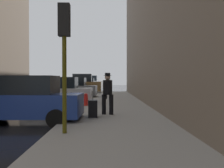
{
  "coord_description": "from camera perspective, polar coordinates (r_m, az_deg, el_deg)",
  "views": [
    {
      "loc": [
        5.72,
        -10.83,
        1.66
      ],
      "look_at": [
        5.96,
        4.67,
        1.36
      ],
      "focal_mm": 40.0,
      "sensor_mm": 36.0,
      "label": 1
    }
  ],
  "objects": [
    {
      "name": "parked_blue_sedan",
      "position": [
        9.92,
        -18.97,
        -3.63
      ],
      "size": [
        4.24,
        2.14,
        1.79
      ],
      "color": "navy",
      "rests_on": "ground_plane"
    },
    {
      "name": "rolling_suitcase",
      "position": [
        10.02,
        -4.41,
        -5.59
      ],
      "size": [
        0.39,
        0.58,
        1.04
      ],
      "color": "black",
      "rests_on": "sidewalk"
    },
    {
      "name": "parked_white_van",
      "position": [
        41.39,
        -5.12,
        0.24
      ],
      "size": [
        4.61,
        2.07,
        2.25
      ],
      "color": "silver",
      "rests_on": "ground_plane"
    },
    {
      "name": "parked_bronze_suv",
      "position": [
        28.48,
        -7.06,
        -0.16
      ],
      "size": [
        4.63,
        2.12,
        2.25
      ],
      "color": "brown",
      "rests_on": "ground_plane"
    },
    {
      "name": "parked_silver_sedan",
      "position": [
        15.88,
        -12.04,
        -1.84
      ],
      "size": [
        4.22,
        2.1,
        1.79
      ],
      "color": "#B7BABF",
      "rests_on": "ground_plane"
    },
    {
      "name": "traffic_light",
      "position": [
        7.16,
        -10.85,
        9.92
      ],
      "size": [
        0.32,
        0.32,
        3.6
      ],
      "color": "#514C0F",
      "rests_on": "sidewalk"
    },
    {
      "name": "parked_gray_coupe",
      "position": [
        21.69,
        -9.02,
        -1.04
      ],
      "size": [
        4.26,
        2.18,
        1.79
      ],
      "color": "slate",
      "rests_on": "ground_plane"
    },
    {
      "name": "parked_dark_green_sedan",
      "position": [
        34.33,
        -6.0,
        -0.25
      ],
      "size": [
        4.22,
        2.09,
        1.79
      ],
      "color": "#193828",
      "rests_on": "ground_plane"
    },
    {
      "name": "pedestrian_with_fedora",
      "position": [
        10.65,
        -1.02,
        -1.7
      ],
      "size": [
        0.52,
        0.47,
        1.78
      ],
      "color": "black",
      "rests_on": "sidewalk"
    },
    {
      "name": "sidewalk",
      "position": [
        10.94,
        0.6,
        -7.21
      ],
      "size": [
        4.0,
        40.0,
        0.15
      ],
      "primitive_type": "cube",
      "color": "gray",
      "rests_on": "ground_plane"
    },
    {
      "name": "fire_hydrant",
      "position": [
        14.27,
        -5.99,
        -3.56
      ],
      "size": [
        0.42,
        0.22,
        0.7
      ],
      "color": "red",
      "rests_on": "sidewalk"
    },
    {
      "name": "pedestrian_in_tan_coat",
      "position": [
        19.23,
        -0.9,
        -0.54
      ],
      "size": [
        0.52,
        0.45,
        1.71
      ],
      "color": "black",
      "rests_on": "sidewalk"
    }
  ]
}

